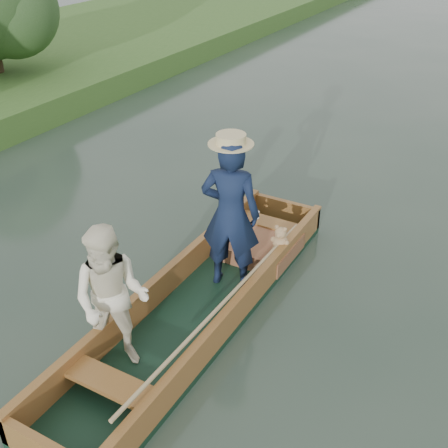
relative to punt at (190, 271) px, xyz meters
The scene contains 2 objects.
ground 0.66m from the punt, 46.15° to the left, with size 120.00×120.00×0.00m, color #283D30.
punt is the anchor object (origin of this frame).
Camera 1 is at (2.85, -4.44, 4.36)m, focal length 45.00 mm.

